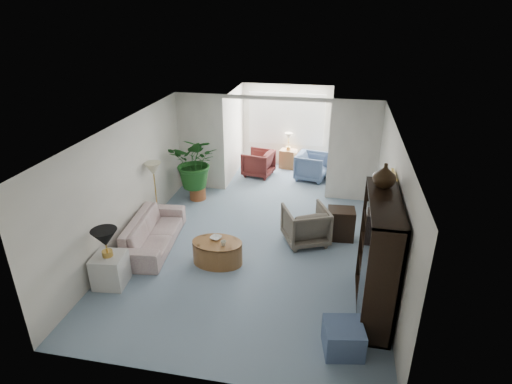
% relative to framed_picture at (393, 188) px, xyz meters
% --- Properties ---
extents(floor, '(6.00, 6.00, 0.00)m').
position_rel_framed_picture_xyz_m(floor, '(-2.46, 0.10, -1.70)').
color(floor, gray).
rests_on(floor, ground).
extents(sunroom_floor, '(2.60, 2.60, 0.00)m').
position_rel_framed_picture_xyz_m(sunroom_floor, '(-2.46, 4.20, -1.70)').
color(sunroom_floor, gray).
rests_on(sunroom_floor, ground).
extents(back_pier_left, '(1.20, 0.12, 2.50)m').
position_rel_framed_picture_xyz_m(back_pier_left, '(-4.36, 3.10, -0.45)').
color(back_pier_left, white).
rests_on(back_pier_left, ground).
extents(back_pier_right, '(1.20, 0.12, 2.50)m').
position_rel_framed_picture_xyz_m(back_pier_right, '(-0.56, 3.10, -0.45)').
color(back_pier_right, white).
rests_on(back_pier_right, ground).
extents(back_header, '(2.60, 0.12, 0.10)m').
position_rel_framed_picture_xyz_m(back_header, '(-2.46, 3.10, 0.75)').
color(back_header, white).
rests_on(back_header, back_pier_left).
extents(window_pane, '(2.20, 0.02, 1.50)m').
position_rel_framed_picture_xyz_m(window_pane, '(-2.46, 5.28, -0.30)').
color(window_pane, white).
extents(window_blinds, '(2.20, 0.02, 1.50)m').
position_rel_framed_picture_xyz_m(window_blinds, '(-2.46, 5.25, -0.30)').
color(window_blinds, white).
extents(framed_picture, '(0.04, 0.50, 0.40)m').
position_rel_framed_picture_xyz_m(framed_picture, '(0.00, 0.00, 0.00)').
color(framed_picture, '#BEB698').
extents(sofa, '(1.01, 2.14, 0.60)m').
position_rel_framed_picture_xyz_m(sofa, '(-4.45, 0.11, -1.40)').
color(sofa, beige).
rests_on(sofa, ground).
extents(end_table, '(0.57, 0.57, 0.58)m').
position_rel_framed_picture_xyz_m(end_table, '(-4.65, -1.24, -1.41)').
color(end_table, silver).
rests_on(end_table, ground).
extents(table_lamp, '(0.44, 0.44, 0.30)m').
position_rel_framed_picture_xyz_m(table_lamp, '(-4.65, -1.24, -0.77)').
color(table_lamp, black).
rests_on(table_lamp, end_table).
extents(floor_lamp, '(0.36, 0.36, 0.28)m').
position_rel_framed_picture_xyz_m(floor_lamp, '(-4.79, 1.13, -0.45)').
color(floor_lamp, beige).
rests_on(floor_lamp, ground).
extents(coffee_table, '(1.17, 1.17, 0.45)m').
position_rel_framed_picture_xyz_m(coffee_table, '(-3.01, -0.24, -1.47)').
color(coffee_table, brown).
rests_on(coffee_table, ground).
extents(coffee_bowl, '(0.25, 0.25, 0.05)m').
position_rel_framed_picture_xyz_m(coffee_bowl, '(-3.06, -0.14, -1.22)').
color(coffee_bowl, white).
rests_on(coffee_bowl, coffee_table).
extents(coffee_cup, '(0.13, 0.13, 0.10)m').
position_rel_framed_picture_xyz_m(coffee_cup, '(-2.86, -0.34, -1.20)').
color(coffee_cup, beige).
rests_on(coffee_cup, coffee_table).
extents(wingback_chair, '(1.10, 1.12, 0.78)m').
position_rel_framed_picture_xyz_m(wingback_chair, '(-1.46, 0.85, -1.31)').
color(wingback_chair, '#696353').
rests_on(wingback_chair, ground).
extents(side_table_dark, '(0.57, 0.47, 0.66)m').
position_rel_framed_picture_xyz_m(side_table_dark, '(-0.76, 1.15, -1.37)').
color(side_table_dark, black).
rests_on(side_table_dark, ground).
extents(entertainment_cabinet, '(0.46, 1.74, 1.94)m').
position_rel_framed_picture_xyz_m(entertainment_cabinet, '(-0.23, -1.04, -0.73)').
color(entertainment_cabinet, black).
rests_on(entertainment_cabinet, ground).
extents(cabinet_urn, '(0.35, 0.35, 0.37)m').
position_rel_framed_picture_xyz_m(cabinet_urn, '(-0.23, -0.54, 0.42)').
color(cabinet_urn, black).
rests_on(cabinet_urn, entertainment_cabinet).
extents(ottoman, '(0.62, 0.62, 0.43)m').
position_rel_framed_picture_xyz_m(ottoman, '(-0.67, -2.02, -1.49)').
color(ottoman, slate).
rests_on(ottoman, ground).
extents(plant_pot, '(0.40, 0.40, 0.32)m').
position_rel_framed_picture_xyz_m(plant_pot, '(-4.28, 2.41, -1.54)').
color(plant_pot, brown).
rests_on(plant_pot, ground).
extents(house_plant, '(1.20, 1.04, 1.33)m').
position_rel_framed_picture_xyz_m(house_plant, '(-4.28, 2.41, -0.72)').
color(house_plant, '#1C501B').
rests_on(house_plant, plant_pot).
extents(sunroom_chair_blue, '(0.95, 0.93, 0.74)m').
position_rel_framed_picture_xyz_m(sunroom_chair_blue, '(-1.60, 4.26, -1.33)').
color(sunroom_chair_blue, slate).
rests_on(sunroom_chair_blue, ground).
extents(sunroom_chair_maroon, '(0.92, 0.91, 0.72)m').
position_rel_framed_picture_xyz_m(sunroom_chair_maroon, '(-3.10, 4.26, -1.34)').
color(sunroom_chair_maroon, '#561F1D').
rests_on(sunroom_chair_maroon, ground).
extents(sunroom_table, '(0.51, 0.43, 0.56)m').
position_rel_framed_picture_xyz_m(sunroom_table, '(-2.35, 5.01, -1.42)').
color(sunroom_table, brown).
rests_on(sunroom_table, ground).
extents(shelf_clutter, '(0.30, 1.28, 1.06)m').
position_rel_framed_picture_xyz_m(shelf_clutter, '(-0.28, -1.23, -0.50)').
color(shelf_clutter, black).
rests_on(shelf_clutter, entertainment_cabinet).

